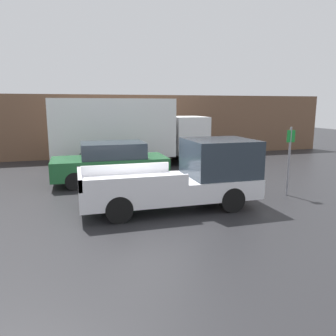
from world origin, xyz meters
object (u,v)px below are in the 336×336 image
at_px(parking_sign, 289,157).
at_px(car, 111,162).
at_px(newspaper_box, 78,150).
at_px(delivery_truck, 125,130).
at_px(pickup_truck, 188,176).

bearing_deg(parking_sign, car, 147.39).
bearing_deg(parking_sign, newspaper_box, 124.70).
xyz_separation_m(delivery_truck, newspaper_box, (-2.33, 2.49, -1.28)).
xyz_separation_m(pickup_truck, parking_sign, (3.65, 0.17, 0.38)).
bearing_deg(car, delivery_truck, 72.46).
height_order(pickup_truck, delivery_truck, delivery_truck).
bearing_deg(newspaper_box, parking_sign, -55.30).
distance_m(car, delivery_truck, 3.96).
distance_m(delivery_truck, newspaper_box, 3.64).
height_order(pickup_truck, parking_sign, parking_sign).
xyz_separation_m(delivery_truck, parking_sign, (4.39, -7.20, -0.51)).
bearing_deg(delivery_truck, parking_sign, -58.67).
xyz_separation_m(pickup_truck, car, (-1.89, 3.72, -0.12)).
relative_size(delivery_truck, newspaper_box, 7.31).
relative_size(pickup_truck, car, 1.18).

